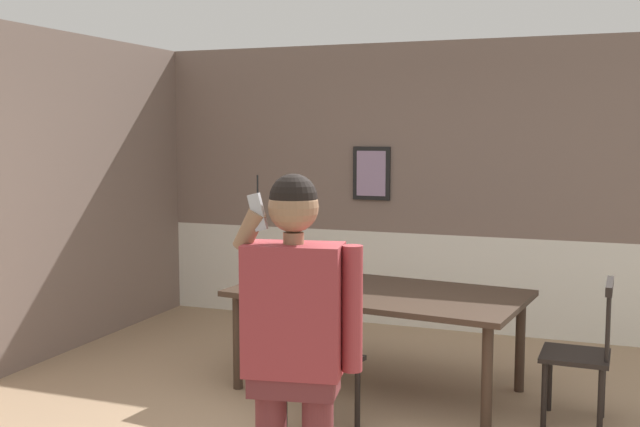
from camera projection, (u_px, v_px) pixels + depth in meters
room_back_partition at (444, 192)px, 7.21m from camera, size 5.82×0.17×2.71m
dining_table at (379, 300)px, 5.51m from camera, size 2.16×1.33×0.74m
chair_near_window at (581, 353)px, 4.89m from camera, size 0.43×0.43×0.94m
chair_by_doorway at (318, 361)px, 4.71m from camera, size 0.49×0.49×0.93m
person_figure at (295, 337)px, 3.35m from camera, size 0.57×0.30×1.70m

